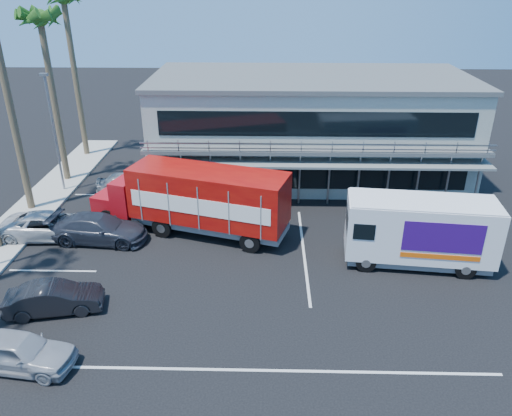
{
  "coord_description": "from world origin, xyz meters",
  "views": [
    {
      "loc": [
        -0.04,
        -20.63,
        13.91
      ],
      "look_at": [
        -0.63,
        3.72,
        2.3
      ],
      "focal_mm": 35.0,
      "sensor_mm": 36.0,
      "label": 1
    }
  ],
  "objects_px": {
    "red_truck": "(196,198)",
    "parked_car_b": "(54,298)",
    "white_van": "(420,231)",
    "parked_car_a": "(19,351)"
  },
  "relations": [
    {
      "from": "parked_car_a",
      "to": "parked_car_b",
      "type": "distance_m",
      "value": 3.5
    },
    {
      "from": "parked_car_a",
      "to": "parked_car_b",
      "type": "relative_size",
      "value": 1.03
    },
    {
      "from": "parked_car_a",
      "to": "white_van",
      "type": "bearing_deg",
      "value": -57.87
    },
    {
      "from": "white_van",
      "to": "parked_car_a",
      "type": "distance_m",
      "value": 19.07
    },
    {
      "from": "red_truck",
      "to": "white_van",
      "type": "relative_size",
      "value": 1.56
    },
    {
      "from": "red_truck",
      "to": "parked_car_b",
      "type": "relative_size",
      "value": 2.84
    },
    {
      "from": "parked_car_a",
      "to": "parked_car_b",
      "type": "bearing_deg",
      "value": 7.27
    },
    {
      "from": "red_truck",
      "to": "parked_car_b",
      "type": "distance_m",
      "value": 9.54
    },
    {
      "from": "red_truck",
      "to": "parked_car_a",
      "type": "height_order",
      "value": "red_truck"
    },
    {
      "from": "parked_car_a",
      "to": "red_truck",
      "type": "bearing_deg",
      "value": -18.35
    }
  ]
}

